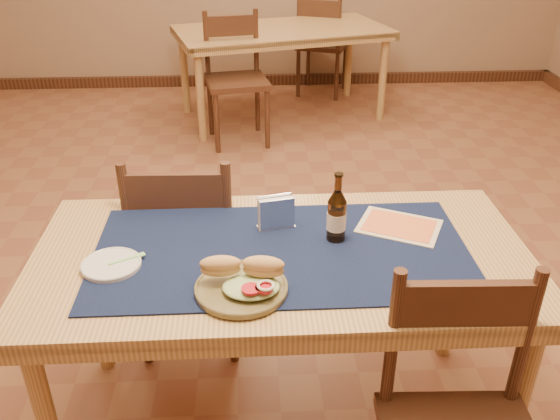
{
  "coord_description": "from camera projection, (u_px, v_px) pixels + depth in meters",
  "views": [
    {
      "loc": [
        -0.09,
        -2.4,
        1.79
      ],
      "look_at": [
        0.0,
        -0.7,
        0.85
      ],
      "focal_mm": 38.0,
      "sensor_mm": 36.0,
      "label": 1
    }
  ],
  "objects": [
    {
      "name": "main_table",
      "position": [
        282.0,
        273.0,
        1.94
      ],
      "size": [
        1.6,
        0.8,
        0.75
      ],
      "color": "tan",
      "rests_on": "ground"
    },
    {
      "name": "placemat",
      "position": [
        282.0,
        251.0,
        1.9
      ],
      "size": [
        1.2,
        0.6,
        0.01
      ],
      "primitive_type": "cube",
      "color": "#10193D",
      "rests_on": "main_table"
    },
    {
      "name": "baseboard",
      "position": [
        272.0,
        283.0,
        2.94
      ],
      "size": [
        6.0,
        7.0,
        0.1
      ],
      "color": "#4A2B1A",
      "rests_on": "ground"
    },
    {
      "name": "back_table",
      "position": [
        282.0,
        38.0,
        4.88
      ],
      "size": [
        1.87,
        1.27,
        0.75
      ],
      "color": "tan",
      "rests_on": "ground"
    },
    {
      "name": "chair_main_far",
      "position": [
        187.0,
        247.0,
        2.42
      ],
      "size": [
        0.44,
        0.44,
        0.93
      ],
      "color": "#4A2B1A",
      "rests_on": "ground"
    },
    {
      "name": "chair_back_near",
      "position": [
        236.0,
        77.0,
        4.49
      ],
      "size": [
        0.52,
        0.52,
        0.97
      ],
      "color": "#4A2B1A",
      "rests_on": "ground"
    },
    {
      "name": "chair_back_far",
      "position": [
        322.0,
        43.0,
        5.51
      ],
      "size": [
        0.55,
        0.55,
        0.93
      ],
      "color": "#4A2B1A",
      "rests_on": "ground"
    },
    {
      "name": "sandwich_plate",
      "position": [
        244.0,
        283.0,
        1.7
      ],
      "size": [
        0.27,
        0.27,
        0.1
      ],
      "color": "brown",
      "rests_on": "placemat"
    },
    {
      "name": "side_plate",
      "position": [
        111.0,
        264.0,
        1.82
      ],
      "size": [
        0.18,
        0.18,
        0.02
      ],
      "color": "silver",
      "rests_on": "placemat"
    },
    {
      "name": "fork",
      "position": [
        130.0,
        258.0,
        1.84
      ],
      "size": [
        0.11,
        0.07,
        0.0
      ],
      "color": "#87DC78",
      "rests_on": "side_plate"
    },
    {
      "name": "beer_bottle",
      "position": [
        337.0,
        216.0,
        1.92
      ],
      "size": [
        0.06,
        0.06,
        0.24
      ],
      "color": "#44260C",
      "rests_on": "placemat"
    },
    {
      "name": "napkin_holder",
      "position": [
        276.0,
        213.0,
        2.01
      ],
      "size": [
        0.14,
        0.07,
        0.11
      ],
      "color": "silver",
      "rests_on": "placemat"
    },
    {
      "name": "menu_card",
      "position": [
        399.0,
        226.0,
        2.03
      ],
      "size": [
        0.33,
        0.29,
        0.01
      ],
      "color": "beige",
      "rests_on": "placemat"
    }
  ]
}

